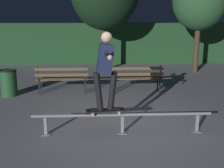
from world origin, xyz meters
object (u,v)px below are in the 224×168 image
(skateboard, at_px, (105,110))
(trash_can, at_px, (9,82))
(park_bench_leftmost, at_px, (62,77))
(skateboarder, at_px, (105,65))
(park_bench_left_center, at_px, (137,76))
(tree_far_right, at_px, (200,1))
(grind_rail, at_px, (122,118))

(skateboard, relative_size, trash_can, 0.99)
(park_bench_leftmost, height_order, trash_can, park_bench_leftmost)
(skateboarder, bearing_deg, park_bench_left_center, 71.02)
(tree_far_right, relative_size, trash_can, 5.27)
(skateboarder, xyz_separation_m, park_bench_leftmost, (-1.25, 3.11, -0.89))
(tree_far_right, distance_m, trash_can, 8.12)
(park_bench_left_center, bearing_deg, skateboarder, -108.98)
(grind_rail, bearing_deg, park_bench_leftmost, 117.16)
(park_bench_left_center, height_order, tree_far_right, tree_far_right)
(skateboarder, height_order, park_bench_leftmost, skateboarder)
(grind_rail, xyz_separation_m, trash_can, (-3.18, 2.96, 0.09))
(skateboard, relative_size, park_bench_left_center, 0.50)
(park_bench_left_center, bearing_deg, trash_can, -177.76)
(skateboard, xyz_separation_m, trash_can, (-2.84, 2.96, -0.08))
(park_bench_leftmost, height_order, park_bench_left_center, same)
(skateboarder, xyz_separation_m, trash_can, (-2.84, 2.96, -1.02))
(skateboarder, distance_m, park_bench_left_center, 3.41)
(skateboard, relative_size, tree_far_right, 0.19)
(park_bench_left_center, distance_m, tree_far_right, 5.07)
(skateboard, bearing_deg, trash_can, 133.80)
(skateboard, distance_m, park_bench_leftmost, 3.35)
(grind_rail, xyz_separation_m, skateboard, (-0.34, -0.00, 0.17))
(park_bench_left_center, bearing_deg, skateboard, -109.03)
(skateboarder, relative_size, trash_can, 1.95)
(park_bench_leftmost, xyz_separation_m, tree_far_right, (5.32, 3.29, 2.44))
(grind_rail, height_order, skateboard, skateboard)
(trash_can, bearing_deg, skateboard, -46.20)
(skateboarder, height_order, tree_far_right, tree_far_right)
(park_bench_left_center, relative_size, tree_far_right, 0.38)
(skateboard, xyz_separation_m, park_bench_leftmost, (-1.25, 3.11, 0.04))
(park_bench_leftmost, relative_size, trash_can, 2.00)
(park_bench_leftmost, height_order, tree_far_right, tree_far_right)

